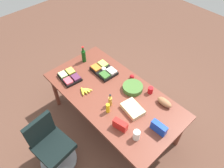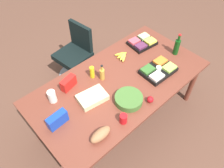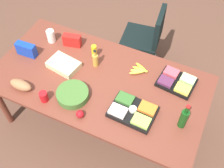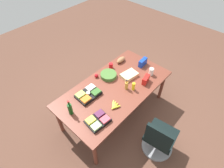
% 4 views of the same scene
% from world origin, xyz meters
% --- Properties ---
extents(ground_plane, '(10.00, 10.00, 0.00)m').
position_xyz_m(ground_plane, '(0.00, 0.00, 0.00)').
color(ground_plane, brown).
extents(conference_table, '(2.22, 1.15, 0.79)m').
position_xyz_m(conference_table, '(0.00, 0.00, 0.72)').
color(conference_table, brown).
rests_on(conference_table, ground).
extents(office_chair, '(0.56, 0.56, 0.92)m').
position_xyz_m(office_chair, '(-0.10, -1.12, 0.36)').
color(office_chair, gray).
rests_on(office_chair, ground).
extents(banana_bunch, '(0.18, 0.20, 0.04)m').
position_xyz_m(banana_bunch, '(-0.33, -0.29, 0.82)').
color(banana_bunch, gold).
rests_on(banana_bunch, conference_table).
extents(chip_bag_blue, '(0.22, 0.09, 0.15)m').
position_xyz_m(chip_bag_blue, '(0.88, -0.00, 0.87)').
color(chip_bag_blue, '#153BB1').
rests_on(chip_bag_blue, conference_table).
extents(chip_bag_red, '(0.21, 0.12, 0.14)m').
position_xyz_m(chip_bag_red, '(0.50, -0.34, 0.86)').
color(chip_bag_red, red).
rests_on(chip_bag_red, conference_table).
extents(veggie_tray, '(0.43, 0.32, 0.09)m').
position_xyz_m(veggie_tray, '(-0.46, 0.22, 0.83)').
color(veggie_tray, black).
rests_on(veggie_tray, conference_table).
extents(mayo_jar, '(0.10, 0.10, 0.15)m').
position_xyz_m(mayo_jar, '(0.75, -0.29, 0.87)').
color(mayo_jar, white).
rests_on(mayo_jar, conference_table).
extents(sheet_cake, '(0.35, 0.27, 0.07)m').
position_xyz_m(sheet_cake, '(0.42, -0.01, 0.83)').
color(sheet_cake, beige).
rests_on(sheet_cake, conference_table).
extents(red_solo_cup, '(0.09, 0.09, 0.11)m').
position_xyz_m(red_solo_cup, '(0.37, 0.44, 0.85)').
color(red_solo_cup, red).
rests_on(red_solo_cup, conference_table).
extents(fruit_platter, '(0.39, 0.32, 0.07)m').
position_xyz_m(fruit_platter, '(-0.73, -0.29, 0.82)').
color(fruit_platter, black).
rests_on(fruit_platter, conference_table).
extents(dressing_bottle, '(0.07, 0.07, 0.22)m').
position_xyz_m(dressing_bottle, '(0.13, -0.17, 0.88)').
color(dressing_bottle, gold).
rests_on(dressing_bottle, conference_table).
extents(apple_red, '(0.08, 0.08, 0.08)m').
position_xyz_m(apple_red, '(-0.03, 0.45, 0.83)').
color(apple_red, '#AB1218').
rests_on(apple_red, conference_table).
extents(bread_loaf, '(0.24, 0.11, 0.10)m').
position_xyz_m(bread_loaf, '(0.66, 0.41, 0.84)').
color(bread_loaf, '#9B6540').
rests_on(bread_loaf, conference_table).
extents(mustard_bottle, '(0.06, 0.06, 0.16)m').
position_xyz_m(mustard_bottle, '(0.20, -0.28, 0.87)').
color(mustard_bottle, yellow).
rests_on(mustard_bottle, conference_table).
extents(wine_bottle, '(0.08, 0.08, 0.31)m').
position_xyz_m(wine_bottle, '(-0.91, 0.15, 0.91)').
color(wine_bottle, '#104112').
rests_on(wine_bottle, conference_table).
extents(salad_bowl, '(0.40, 0.40, 0.08)m').
position_xyz_m(salad_bowl, '(0.14, 0.29, 0.83)').
color(salad_bowl, '#416B2D').
rests_on(salad_bowl, conference_table).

